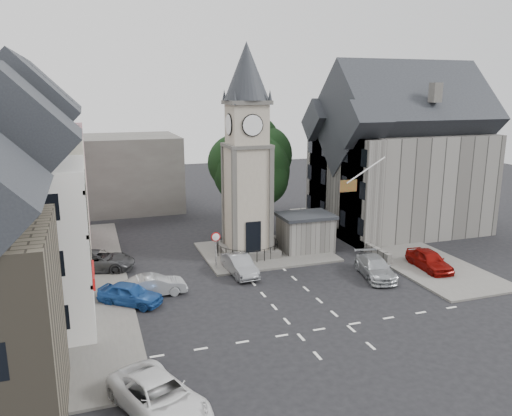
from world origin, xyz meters
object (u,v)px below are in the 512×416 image
object	(u,v)px
car_west_blue	(130,294)
clock_tower	(247,153)
stone_shelter	(305,232)
car_east_red	(429,260)
pedestrian	(356,230)

from	to	relation	value
car_west_blue	clock_tower	bearing A→B (deg)	-17.71
clock_tower	stone_shelter	distance (m)	8.15
car_west_blue	car_east_red	xyz separation A→B (m)	(21.17, -0.74, 0.05)
car_west_blue	car_east_red	size ratio (longest dim) A/B	0.93
stone_shelter	pedestrian	distance (m)	5.81
stone_shelter	car_east_red	distance (m)	9.75
stone_shelter	car_west_blue	bearing A→B (deg)	-156.48
pedestrian	stone_shelter	bearing A→B (deg)	-17.19
stone_shelter	car_east_red	bearing A→B (deg)	-46.39
car_east_red	pedestrian	bearing A→B (deg)	102.38
clock_tower	pedestrian	size ratio (longest dim) A/B	9.84
clock_tower	stone_shelter	bearing A→B (deg)	-5.84
stone_shelter	pedestrian	world-z (taller)	stone_shelter
stone_shelter	pedestrian	size ratio (longest dim) A/B	2.60
clock_tower	pedestrian	distance (m)	12.72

